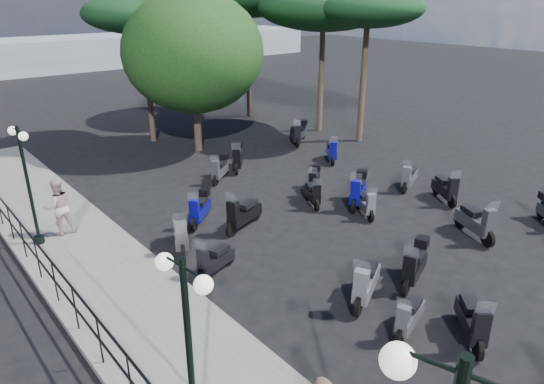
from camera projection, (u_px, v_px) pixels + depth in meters
ground at (380, 258)px, 13.82m from camera, size 120.00×120.00×0.00m
sidewalk at (119, 292)px, 12.07m from camera, size 3.00×30.00×0.15m
railing at (63, 286)px, 10.85m from camera, size 0.04×26.04×1.10m
lamp_post_1 at (190, 355)px, 6.82m from camera, size 0.36×1.08×3.67m
lamp_post_2 at (27, 179)px, 13.58m from camera, size 0.32×1.04×3.55m
pedestrian_far at (58, 207)px, 14.59m from camera, size 0.90×0.73×1.78m
scooter_1 at (409, 317)px, 10.59m from camera, size 1.45×0.63×1.18m
scooter_2 at (366, 283)px, 11.66m from camera, size 1.70×1.00×1.47m
scooter_3 at (215, 261)px, 12.81m from camera, size 1.51×0.69×1.24m
scooter_4 at (181, 234)px, 14.06m from camera, size 0.99×1.69×1.46m
scooter_5 at (200, 209)px, 15.78m from camera, size 1.33×1.18×1.29m
scooter_8 at (472, 321)px, 10.34m from camera, size 1.35×1.30×1.40m
scooter_9 at (313, 194)px, 17.11m from camera, size 0.85×1.39×1.21m
scooter_10 at (243, 214)px, 15.34m from camera, size 1.78×0.83×1.46m
scooter_11 at (220, 169)px, 19.39m from camera, size 1.35×1.09×1.26m
scooter_14 at (414, 265)px, 12.44m from camera, size 1.65×0.84×1.37m
scooter_15 at (358, 191)px, 17.05m from camera, size 1.64×1.12×1.46m
scooter_16 at (314, 181)px, 18.29m from camera, size 1.26×1.03×1.18m
scooter_17 at (238, 158)px, 20.60m from camera, size 1.26×1.43×1.39m
scooter_20 at (476, 222)px, 14.79m from camera, size 0.98×1.74×1.48m
scooter_21 at (365, 204)px, 16.32m from camera, size 0.88×1.38×1.22m
scooter_22 at (409, 178)px, 18.57m from camera, size 1.57×0.81×1.32m
scooter_23 at (296, 135)px, 24.19m from camera, size 1.05×1.47×1.35m
scooter_27 at (445, 189)px, 17.42m from camera, size 1.05×1.54×1.39m
scooter_28 at (332, 152)px, 21.61m from camera, size 1.16×1.35×1.34m
scooter_29 at (300, 132)px, 24.56m from camera, size 1.49×0.98×1.31m
broadleaf_tree at (193, 52)px, 21.63m from camera, size 6.33×6.33×7.27m
pine_1 at (324, 8)px, 24.43m from camera, size 6.71×6.71×7.55m
pine_2 at (142, 14)px, 22.59m from camera, size 5.46×5.46×7.12m
pine_3 at (368, 9)px, 22.56m from camera, size 5.19×5.19×7.30m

